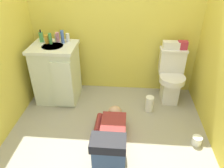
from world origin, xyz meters
name	(u,v)px	position (x,y,z in m)	size (l,w,h in m)	color
ground_plane	(108,135)	(0.00, 0.00, -0.02)	(2.86, 3.13, 0.04)	#9F9986
wall_back	(115,10)	(0.00, 1.11, 1.20)	(2.52, 0.08, 2.40)	#DECA48
toilet	(171,77)	(0.82, 0.81, 0.37)	(0.36, 0.46, 0.75)	silver
vanity_cabinet	(57,73)	(-0.78, 0.71, 0.42)	(0.60, 0.53, 0.82)	beige
faucet	(56,38)	(-0.78, 0.85, 0.87)	(0.02, 0.02, 0.10)	silver
person_plumber	(111,137)	(0.06, -0.23, 0.18)	(0.39, 1.06, 0.52)	maroon
tissue_box	(171,45)	(0.78, 0.91, 0.80)	(0.22, 0.11, 0.10)	silver
toiletry_bag	(183,45)	(0.93, 0.91, 0.81)	(0.12, 0.09, 0.11)	#B22D3F
soap_dispenser	(41,37)	(-0.97, 0.83, 0.89)	(0.06, 0.06, 0.17)	#499B52
bottle_amber	(47,39)	(-0.88, 0.78, 0.88)	(0.06, 0.06, 0.11)	gold
bottle_green	(50,39)	(-0.82, 0.77, 0.89)	(0.04, 0.04, 0.14)	#4A994F
bottle_pink	(58,37)	(-0.75, 0.86, 0.88)	(0.05, 0.05, 0.13)	pink
bottle_blue	(62,37)	(-0.67, 0.81, 0.91)	(0.05, 0.05, 0.17)	#4769BE
bottle_clear	(68,38)	(-0.62, 0.86, 0.88)	(0.05, 0.05, 0.12)	silver
paper_towel_roll	(149,104)	(0.52, 0.50, 0.11)	(0.11, 0.11, 0.22)	white
toilet_paper_roll	(197,140)	(1.02, -0.07, 0.05)	(0.11, 0.11, 0.10)	white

